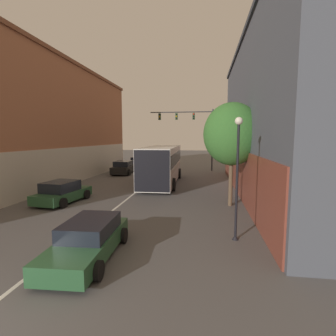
{
  "coord_description": "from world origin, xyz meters",
  "views": [
    {
      "loc": [
        5.08,
        -3.64,
        4.04
      ],
      "look_at": [
        2.19,
        16.57,
        1.67
      ],
      "focal_mm": 28.0,
      "sensor_mm": 36.0,
      "label": 1
    }
  ],
  "objects_px": {
    "parked_car_left_near": "(124,168)",
    "street_tree_near": "(232,134)",
    "bus": "(162,163)",
    "street_lamp": "(237,173)",
    "traffic_signal_gantry": "(193,126)",
    "parked_car_left_mid": "(62,192)",
    "parked_car_left_far": "(139,162)",
    "hatchback_foreground": "(89,240)"
  },
  "relations": [
    {
      "from": "parked_car_left_near",
      "to": "street_tree_near",
      "type": "relative_size",
      "value": 0.78
    },
    {
      "from": "bus",
      "to": "street_lamp",
      "type": "bearing_deg",
      "value": -159.31
    },
    {
      "from": "parked_car_left_near",
      "to": "traffic_signal_gantry",
      "type": "relative_size",
      "value": 0.61
    },
    {
      "from": "parked_car_left_mid",
      "to": "parked_car_left_far",
      "type": "xyz_separation_m",
      "value": [
        -0.24,
        20.3,
        0.03
      ]
    },
    {
      "from": "traffic_signal_gantry",
      "to": "street_tree_near",
      "type": "xyz_separation_m",
      "value": [
        3.1,
        -16.64,
        -1.25
      ]
    },
    {
      "from": "street_lamp",
      "to": "parked_car_left_near",
      "type": "bearing_deg",
      "value": 119.86
    },
    {
      "from": "hatchback_foreground",
      "to": "parked_car_left_far",
      "type": "distance_m",
      "value": 27.7
    },
    {
      "from": "hatchback_foreground",
      "to": "street_tree_near",
      "type": "distance_m",
      "value": 10.01
    },
    {
      "from": "street_tree_near",
      "to": "traffic_signal_gantry",
      "type": "bearing_deg",
      "value": 100.55
    },
    {
      "from": "bus",
      "to": "street_tree_near",
      "type": "xyz_separation_m",
      "value": [
        5.28,
        -6.82,
        2.4
      ]
    },
    {
      "from": "parked_car_left_mid",
      "to": "parked_car_left_near",
      "type": "bearing_deg",
      "value": 8.22
    },
    {
      "from": "parked_car_left_near",
      "to": "traffic_signal_gantry",
      "type": "xyz_separation_m",
      "value": [
        7.49,
        4.05,
        4.78
      ]
    },
    {
      "from": "parked_car_left_mid",
      "to": "parked_car_left_far",
      "type": "distance_m",
      "value": 20.3
    },
    {
      "from": "traffic_signal_gantry",
      "to": "street_lamp",
      "type": "xyz_separation_m",
      "value": [
        2.82,
        -22.01,
        -2.8
      ]
    },
    {
      "from": "parked_car_left_near",
      "to": "parked_car_left_mid",
      "type": "bearing_deg",
      "value": 178.92
    },
    {
      "from": "hatchback_foreground",
      "to": "traffic_signal_gantry",
      "type": "height_order",
      "value": "traffic_signal_gantry"
    },
    {
      "from": "hatchback_foreground",
      "to": "street_lamp",
      "type": "xyz_separation_m",
      "value": [
        5.11,
        2.24,
        2.09
      ]
    },
    {
      "from": "traffic_signal_gantry",
      "to": "hatchback_foreground",
      "type": "bearing_deg",
      "value": -95.4
    },
    {
      "from": "hatchback_foreground",
      "to": "parked_car_left_near",
      "type": "bearing_deg",
      "value": 11.97
    },
    {
      "from": "parked_car_left_far",
      "to": "traffic_signal_gantry",
      "type": "relative_size",
      "value": 0.57
    },
    {
      "from": "parked_car_left_mid",
      "to": "traffic_signal_gantry",
      "type": "height_order",
      "value": "traffic_signal_gantry"
    },
    {
      "from": "parked_car_left_near",
      "to": "parked_car_left_mid",
      "type": "height_order",
      "value": "parked_car_left_near"
    },
    {
      "from": "street_lamp",
      "to": "traffic_signal_gantry",
      "type": "bearing_deg",
      "value": 97.3
    },
    {
      "from": "hatchback_foreground",
      "to": "parked_car_left_mid",
      "type": "bearing_deg",
      "value": 33.24
    },
    {
      "from": "bus",
      "to": "street_tree_near",
      "type": "bearing_deg",
      "value": -143.87
    },
    {
      "from": "bus",
      "to": "parked_car_left_far",
      "type": "relative_size",
      "value": 2.3
    },
    {
      "from": "street_lamp",
      "to": "parked_car_left_far",
      "type": "bearing_deg",
      "value": 112.44
    },
    {
      "from": "parked_car_left_far",
      "to": "hatchback_foreground",
      "type": "bearing_deg",
      "value": -164.65
    },
    {
      "from": "parked_car_left_mid",
      "to": "hatchback_foreground",
      "type": "bearing_deg",
      "value": -137.1
    },
    {
      "from": "hatchback_foreground",
      "to": "street_lamp",
      "type": "height_order",
      "value": "street_lamp"
    },
    {
      "from": "bus",
      "to": "hatchback_foreground",
      "type": "xyz_separation_m",
      "value": [
        -0.11,
        -14.42,
        -1.24
      ]
    },
    {
      "from": "hatchback_foreground",
      "to": "street_tree_near",
      "type": "relative_size",
      "value": 0.73
    },
    {
      "from": "parked_car_left_mid",
      "to": "street_lamp",
      "type": "height_order",
      "value": "street_lamp"
    },
    {
      "from": "traffic_signal_gantry",
      "to": "street_lamp",
      "type": "height_order",
      "value": "traffic_signal_gantry"
    },
    {
      "from": "bus",
      "to": "traffic_signal_gantry",
      "type": "xyz_separation_m",
      "value": [
        2.18,
        9.82,
        3.65
      ]
    },
    {
      "from": "hatchback_foreground",
      "to": "parked_car_left_mid",
      "type": "distance_m",
      "value": 8.5
    },
    {
      "from": "parked_car_left_near",
      "to": "street_lamp",
      "type": "distance_m",
      "value": 20.8
    },
    {
      "from": "parked_car_left_far",
      "to": "traffic_signal_gantry",
      "type": "bearing_deg",
      "value": -107.04
    },
    {
      "from": "parked_car_left_near",
      "to": "parked_car_left_far",
      "type": "relative_size",
      "value": 1.07
    },
    {
      "from": "street_lamp",
      "to": "street_tree_near",
      "type": "distance_m",
      "value": 5.6
    },
    {
      "from": "parked_car_left_mid",
      "to": "street_lamp",
      "type": "distance_m",
      "value": 11.29
    },
    {
      "from": "parked_car_left_near",
      "to": "bus",
      "type": "bearing_deg",
      "value": -139.46
    }
  ]
}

